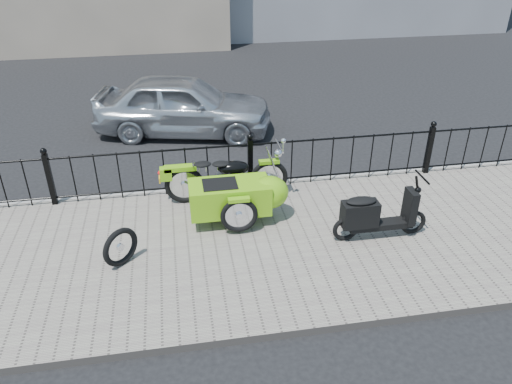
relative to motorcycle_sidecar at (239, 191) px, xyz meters
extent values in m
plane|color=black|center=(0.34, -0.34, -0.59)|extent=(120.00, 120.00, 0.00)
cube|color=slate|center=(0.34, -0.84, -0.53)|extent=(30.00, 3.80, 0.12)
cube|color=gray|center=(0.34, 1.10, -0.53)|extent=(30.00, 0.10, 0.12)
cylinder|color=black|center=(0.34, 0.96, 0.40)|extent=(14.00, 0.04, 0.04)
cylinder|color=black|center=(0.34, 0.96, -0.35)|extent=(14.00, 0.04, 0.04)
cube|color=black|center=(-3.16, 0.96, 0.01)|extent=(0.09, 0.09, 0.96)
sphere|color=black|center=(-3.16, 0.96, 0.55)|extent=(0.11, 0.11, 0.11)
cube|color=black|center=(0.34, 0.96, 0.01)|extent=(0.09, 0.09, 0.96)
sphere|color=black|center=(0.34, 0.96, 0.55)|extent=(0.11, 0.11, 0.11)
cube|color=black|center=(3.84, 0.96, 0.01)|extent=(0.09, 0.09, 0.96)
sphere|color=black|center=(3.84, 0.96, 0.55)|extent=(0.11, 0.11, 0.11)
torus|color=black|center=(0.62, 0.61, -0.13)|extent=(0.69, 0.09, 0.69)
torus|color=black|center=(-0.88, 0.61, -0.13)|extent=(0.69, 0.09, 0.69)
torus|color=black|center=(-0.08, -0.53, -0.13)|extent=(0.60, 0.08, 0.60)
cube|color=gray|center=(-0.13, 0.61, -0.11)|extent=(0.34, 0.22, 0.24)
cylinder|color=black|center=(-0.13, 0.61, -0.18)|extent=(1.40, 0.04, 0.04)
ellipsoid|color=black|center=(-0.01, 0.61, 0.13)|extent=(0.54, 0.29, 0.26)
cylinder|color=silver|center=(0.80, 0.61, 0.49)|extent=(0.03, 0.56, 0.03)
cylinder|color=silver|center=(0.68, 0.61, 0.18)|extent=(0.25, 0.04, 0.59)
sphere|color=silver|center=(0.78, 0.61, 0.35)|extent=(0.15, 0.15, 0.15)
cube|color=#70B912|center=(0.62, 0.61, 0.20)|extent=(0.36, 0.12, 0.06)
cube|color=#70B912|center=(-0.93, 0.61, 0.21)|extent=(0.55, 0.16, 0.08)
ellipsoid|color=black|center=(-0.23, 0.61, 0.23)|extent=(0.31, 0.22, 0.08)
ellipsoid|color=black|center=(-0.55, 0.61, 0.25)|extent=(0.31, 0.22, 0.08)
sphere|color=red|center=(-1.28, 0.61, 0.15)|extent=(0.07, 0.07, 0.07)
cube|color=gold|center=(-1.30, 0.71, -0.03)|extent=(0.02, 0.14, 0.10)
cube|color=#70B912|center=(-0.18, -0.14, 0.00)|extent=(1.30, 0.62, 0.50)
ellipsoid|color=#70B912|center=(0.47, -0.14, 0.02)|extent=(0.65, 0.60, 0.54)
cube|color=black|center=(-0.33, -0.14, 0.23)|extent=(0.55, 0.43, 0.06)
cube|color=#70B912|center=(-0.08, -0.53, 0.16)|extent=(0.34, 0.11, 0.06)
torus|color=black|center=(2.65, -0.98, -0.27)|extent=(0.42, 0.07, 0.42)
torus|color=black|center=(1.53, -0.98, -0.27)|extent=(0.42, 0.07, 0.42)
cube|color=black|center=(2.09, -0.98, -0.25)|extent=(1.02, 0.22, 0.10)
cube|color=black|center=(1.73, -0.98, -0.02)|extent=(0.56, 0.27, 0.41)
ellipsoid|color=black|center=(1.73, -0.98, 0.22)|extent=(0.48, 0.24, 0.09)
cube|color=black|center=(2.55, -0.98, 0.04)|extent=(0.12, 0.31, 0.56)
cylinder|color=black|center=(2.62, -0.98, 0.34)|extent=(0.16, 0.04, 0.45)
cylinder|color=black|center=(2.66, -0.98, 0.55)|extent=(0.03, 0.45, 0.03)
torus|color=black|center=(-1.88, -1.01, -0.17)|extent=(0.50, 0.47, 0.60)
imported|color=silver|center=(-0.72, 4.07, 0.10)|extent=(4.31, 2.46, 1.38)
camera|label=1|loc=(-0.95, -7.10, 4.09)|focal=35.00mm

